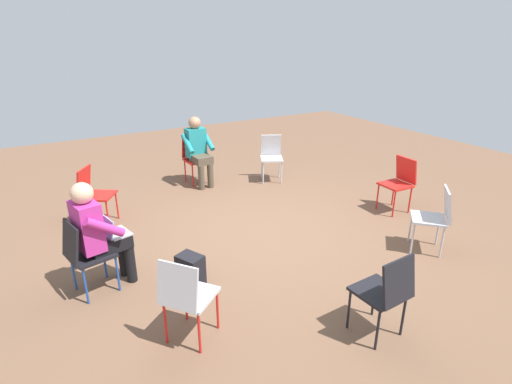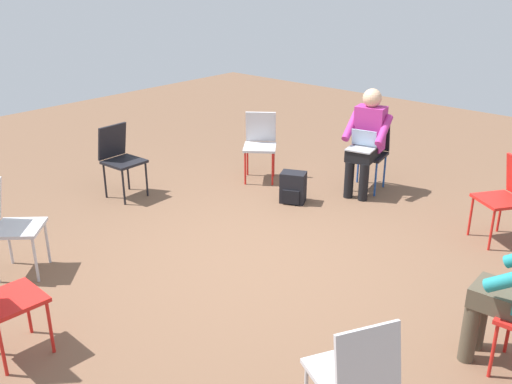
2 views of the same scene
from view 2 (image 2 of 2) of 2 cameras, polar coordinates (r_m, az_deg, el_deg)
The scene contains 9 objects.
ground_plane at distance 5.37m, azimuth 0.29°, elevation -6.71°, with size 14.15×14.15×0.00m, color brown.
chair_south at distance 7.04m, azimuth 11.36°, elevation 4.26°, with size 0.47×0.51×0.85m.
chair_southwest at distance 6.04m, azimuth 23.82°, elevation -0.16°, with size 0.57×0.58×0.85m.
chair_east at distance 6.83m, azimuth -13.47°, elevation 3.55°, with size 0.45×0.42×0.85m.
chair_northeast at distance 5.37m, azimuth -23.52°, elevation -2.76°, with size 0.58×0.58×0.85m.
chair_northwest at distance 3.30m, azimuth 9.88°, elevation -17.43°, with size 0.57×0.55×0.85m.
chair_southeast at distance 7.21m, azimuth 0.42°, elevation 5.12°, with size 0.58×0.58×0.85m.
person_with_laptop at distance 6.82m, azimuth 11.01°, elevation 5.47°, with size 0.56×0.58×1.24m.
backpack_near_laptop_user at distance 6.58m, azimuth 3.73°, elevation 0.29°, with size 0.34×0.31×0.36m.
Camera 2 is at (-3.10, 3.56, 2.56)m, focal length 40.00 mm.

